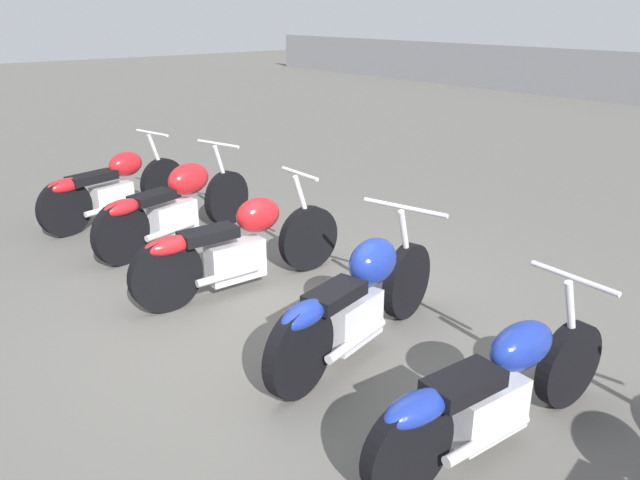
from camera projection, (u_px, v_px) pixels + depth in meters
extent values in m
plane|color=#5B5954|center=(284.00, 323.00, 5.23)|extent=(60.00, 60.00, 0.00)
cylinder|color=black|center=(163.00, 183.00, 8.18)|extent=(0.24, 0.66, 0.65)
cylinder|color=black|center=(65.00, 208.00, 7.15)|extent=(0.24, 0.66, 0.65)
cube|color=silver|center=(113.00, 199.00, 7.62)|extent=(0.30, 0.54, 0.36)
ellipsoid|color=red|center=(126.00, 164.00, 7.66)|extent=(0.34, 0.49, 0.30)
cube|color=black|center=(92.00, 178.00, 7.34)|extent=(0.36, 0.62, 0.10)
ellipsoid|color=red|center=(66.00, 185.00, 7.09)|extent=(0.29, 0.47, 0.16)
cylinder|color=silver|center=(152.00, 133.00, 7.87)|extent=(0.60, 0.16, 0.04)
cylinder|color=silver|center=(158.00, 159.00, 8.03)|extent=(0.10, 0.26, 0.66)
cylinder|color=silver|center=(109.00, 208.00, 7.47)|extent=(0.20, 0.64, 0.07)
cylinder|color=black|center=(227.00, 198.00, 7.52)|extent=(0.27, 0.66, 0.66)
cylinder|color=black|center=(121.00, 233.00, 6.34)|extent=(0.27, 0.66, 0.66)
cube|color=silver|center=(173.00, 219.00, 6.88)|extent=(0.34, 0.59, 0.36)
ellipsoid|color=red|center=(189.00, 179.00, 6.94)|extent=(0.43, 0.60, 0.35)
cube|color=black|center=(152.00, 197.00, 6.57)|extent=(0.36, 0.53, 0.10)
ellipsoid|color=red|center=(122.00, 208.00, 6.29)|extent=(0.31, 0.48, 0.16)
cylinder|color=silver|center=(218.00, 144.00, 7.21)|extent=(0.63, 0.20, 0.04)
cylinder|color=silver|center=(223.00, 172.00, 7.36)|extent=(0.11, 0.26, 0.66)
cylinder|color=silver|center=(171.00, 230.00, 6.72)|extent=(0.24, 0.65, 0.07)
cylinder|color=black|center=(309.00, 238.00, 6.21)|extent=(0.13, 0.66, 0.66)
cylinder|color=black|center=(166.00, 275.00, 5.35)|extent=(0.13, 0.66, 0.66)
cube|color=silver|center=(236.00, 261.00, 5.74)|extent=(0.22, 0.55, 0.36)
ellipsoid|color=red|center=(258.00, 215.00, 5.75)|extent=(0.29, 0.45, 0.32)
cube|color=black|center=(208.00, 235.00, 5.49)|extent=(0.26, 0.52, 0.10)
ellipsoid|color=red|center=(169.00, 245.00, 5.28)|extent=(0.22, 0.45, 0.16)
cylinder|color=silver|center=(300.00, 174.00, 5.91)|extent=(0.56, 0.06, 0.04)
cylinder|color=silver|center=(304.00, 207.00, 6.06)|extent=(0.06, 0.26, 0.66)
cylinder|color=silver|center=(228.00, 275.00, 5.59)|extent=(0.09, 0.62, 0.07)
cylinder|color=black|center=(407.00, 281.00, 5.25)|extent=(0.25, 0.65, 0.65)
cylinder|color=black|center=(299.00, 352.00, 4.16)|extent=(0.25, 0.65, 0.65)
cube|color=silver|center=(354.00, 320.00, 4.66)|extent=(0.32, 0.55, 0.36)
ellipsoid|color=navy|center=(373.00, 261.00, 4.71)|extent=(0.41, 0.54, 0.36)
cube|color=black|center=(335.00, 295.00, 4.37)|extent=(0.35, 0.53, 0.10)
ellipsoid|color=navy|center=(304.00, 315.00, 4.11)|extent=(0.30, 0.47, 0.16)
cylinder|color=silver|center=(405.00, 208.00, 4.94)|extent=(0.73, 0.21, 0.04)
cylinder|color=silver|center=(406.00, 245.00, 5.09)|extent=(0.11, 0.26, 0.66)
cylinder|color=silver|center=(356.00, 340.00, 4.51)|extent=(0.23, 0.69, 0.07)
cylinder|color=black|center=(569.00, 364.00, 4.07)|extent=(0.14, 0.59, 0.59)
cylinder|color=black|center=(408.00, 449.00, 3.29)|extent=(0.14, 0.59, 0.59)
cube|color=silver|center=(488.00, 411.00, 3.65)|extent=(0.23, 0.53, 0.32)
ellipsoid|color=navy|center=(522.00, 346.00, 3.66)|extent=(0.28, 0.50, 0.29)
cube|color=black|center=(464.00, 383.00, 3.42)|extent=(0.27, 0.48, 0.10)
ellipsoid|color=navy|center=(417.00, 408.00, 3.23)|extent=(0.23, 0.45, 0.16)
cylinder|color=silver|center=(574.00, 278.00, 3.79)|extent=(0.59, 0.07, 0.04)
cylinder|color=silver|center=(571.00, 323.00, 3.93)|extent=(0.07, 0.25, 0.63)
cylinder|color=silver|center=(487.00, 439.00, 3.50)|extent=(0.11, 0.67, 0.07)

